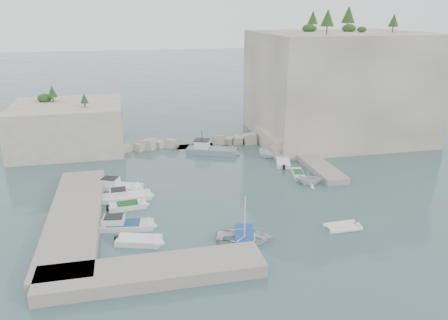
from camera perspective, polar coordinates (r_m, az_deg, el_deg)
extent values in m
plane|color=#3E5C5E|center=(48.87, 1.56, -5.58)|extent=(400.00, 400.00, 0.00)
cube|color=beige|center=(75.23, 14.59, 9.39)|extent=(26.00, 22.00, 17.00)
cube|color=beige|center=(68.32, 8.46, 2.61)|extent=(8.00, 10.00, 2.50)
cube|color=beige|center=(70.64, -19.65, 4.13)|extent=(16.00, 14.00, 7.00)
cube|color=#9E9689|center=(46.84, -18.88, -7.08)|extent=(5.00, 24.00, 1.10)
cube|color=#9E9689|center=(36.41, -9.26, -14.21)|extent=(18.00, 4.00, 1.10)
cube|color=#9E9689|center=(61.75, 11.48, -0.19)|extent=(3.00, 16.00, 0.80)
cube|color=beige|center=(68.67, -3.76, 2.38)|extent=(28.00, 3.00, 1.40)
imported|color=white|center=(41.31, 2.69, -10.51)|extent=(6.07, 4.97, 1.10)
imported|color=white|center=(54.88, 11.05, -3.09)|extent=(4.08, 3.75, 1.81)
imported|color=white|center=(63.78, 6.59, 0.32)|extent=(4.84, 2.43, 1.79)
cylinder|color=white|center=(40.07, 2.74, -7.21)|extent=(0.10, 0.10, 4.20)
cone|color=#1E4219|center=(67.59, 13.39, 17.66)|extent=(1.96, 1.96, 2.45)
cone|color=#1E4219|center=(79.22, 15.96, 17.83)|extent=(2.24, 2.24, 2.80)
cone|color=#1E4219|center=(75.23, 21.30, 16.67)|extent=(1.57, 1.57, 1.96)
cone|color=#1E4219|center=(79.75, 11.55, 17.79)|extent=(1.79, 1.79, 2.24)
cone|color=#1E4219|center=(71.83, -21.53, 8.35)|extent=(1.40, 1.40, 1.75)
cone|color=#1E4219|center=(66.39, -17.79, 7.69)|extent=(1.12, 1.12, 1.40)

